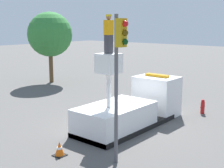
# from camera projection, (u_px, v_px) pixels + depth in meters

# --- Properties ---
(ground_plane) EXTENTS (120.00, 120.00, 0.00)m
(ground_plane) POSITION_uv_depth(u_px,v_px,m) (126.00, 127.00, 15.97)
(ground_plane) COLOR #565451
(bucket_truck) EXTENTS (6.71, 2.39, 3.88)m
(bucket_truck) POSITION_uv_depth(u_px,v_px,m) (133.00, 109.00, 16.24)
(bucket_truck) COLOR black
(bucket_truck) RESTS_ON ground
(worker) EXTENTS (0.40, 0.26, 1.75)m
(worker) POSITION_uv_depth(u_px,v_px,m) (109.00, 34.00, 14.04)
(worker) COLOR #38383D
(worker) RESTS_ON bucket_truck
(traffic_light_pole) EXTENTS (0.34, 0.57, 5.56)m
(traffic_light_pole) POSITION_uv_depth(u_px,v_px,m) (119.00, 61.00, 11.12)
(traffic_light_pole) COLOR #515156
(traffic_light_pole) RESTS_ON ground
(fire_hydrant) EXTENTS (0.47, 0.23, 0.86)m
(fire_hydrant) POSITION_uv_depth(u_px,v_px,m) (203.00, 107.00, 18.32)
(fire_hydrant) COLOR red
(fire_hydrant) RESTS_ON ground
(traffic_cone_rear) EXTENTS (0.47, 0.47, 0.59)m
(traffic_cone_rear) POSITION_uv_depth(u_px,v_px,m) (60.00, 149.00, 12.48)
(traffic_cone_rear) COLOR black
(traffic_cone_rear) RESTS_ON ground
(tree_left_bg) EXTENTS (3.92, 3.92, 6.25)m
(tree_left_bg) POSITION_uv_depth(u_px,v_px,m) (50.00, 35.00, 27.45)
(tree_left_bg) COLOR brown
(tree_left_bg) RESTS_ON ground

